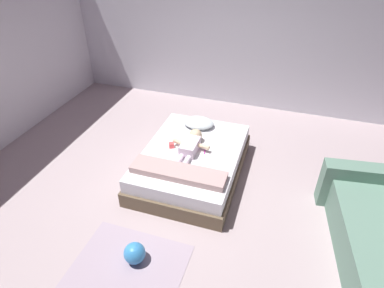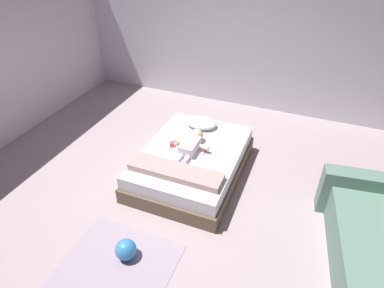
# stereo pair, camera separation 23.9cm
# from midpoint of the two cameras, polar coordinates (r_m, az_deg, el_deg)

# --- Properties ---
(ground_plane) EXTENTS (8.00, 8.00, 0.00)m
(ground_plane) POSITION_cam_midpoint_polar(r_m,az_deg,el_deg) (3.90, -1.77, -11.90)
(ground_plane) COLOR #B09CA0
(wall_behind_bed) EXTENTS (8.00, 0.12, 2.58)m
(wall_behind_bed) POSITION_cam_midpoint_polar(r_m,az_deg,el_deg) (5.76, 10.68, 18.66)
(wall_behind_bed) COLOR silver
(wall_behind_bed) RESTS_ON ground_plane
(bed) EXTENTS (1.26, 1.74, 0.38)m
(bed) POSITION_cam_midpoint_polar(r_m,az_deg,el_deg) (4.30, 1.59, -3.25)
(bed) COLOR brown
(bed) RESTS_ON ground_plane
(pillow) EXTENTS (0.44, 0.33, 0.12)m
(pillow) POSITION_cam_midpoint_polar(r_m,az_deg,el_deg) (4.65, 3.15, 3.72)
(pillow) COLOR silver
(pillow) RESTS_ON bed
(baby) EXTENTS (0.50, 0.67, 0.17)m
(baby) POSITION_cam_midpoint_polar(r_m,az_deg,el_deg) (4.18, 1.54, 0.00)
(baby) COLOR white
(baby) RESTS_ON bed
(toothbrush) EXTENTS (0.04, 0.16, 0.02)m
(toothbrush) POSITION_cam_midpoint_polar(r_m,az_deg,el_deg) (4.18, 3.96, -1.18)
(toothbrush) COLOR #B3299A
(toothbrush) RESTS_ON bed
(rug) EXTENTS (1.10, 0.99, 0.01)m
(rug) POSITION_cam_midpoint_polar(r_m,az_deg,el_deg) (3.48, -11.20, -20.58)
(rug) COLOR #A794A4
(rug) RESTS_ON ground_plane
(toy_ball) EXTENTS (0.22, 0.22, 0.22)m
(toy_ball) POSITION_cam_midpoint_polar(r_m,az_deg,el_deg) (3.45, -9.57, -17.91)
(toy_ball) COLOR #378CD2
(toy_ball) RESTS_ON rug
(blanket) EXTENTS (1.13, 0.29, 0.08)m
(blanket) POSITION_cam_midpoint_polar(r_m,az_deg,el_deg) (3.78, -1.14, -4.92)
(blanket) COLOR #B89693
(blanket) RESTS_ON bed
(toy_block) EXTENTS (0.09, 0.09, 0.06)m
(toy_block) POSITION_cam_midpoint_polar(r_m,az_deg,el_deg) (4.24, -1.93, -0.10)
(toy_block) COLOR #E44B4C
(toy_block) RESTS_ON bed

